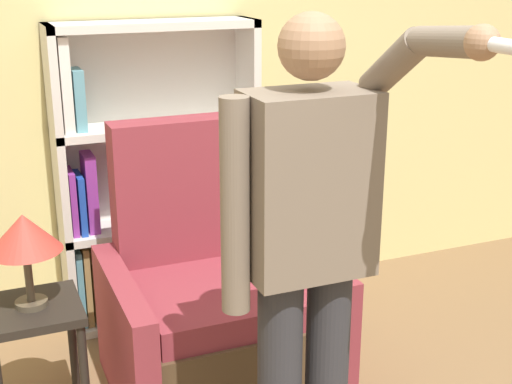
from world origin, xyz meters
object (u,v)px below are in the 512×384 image
side_table (35,332)px  table_lamp (24,236)px  armchair (214,307)px  person_standing (307,251)px  bookcase (144,179)px

side_table → table_lamp: bearing=0.0°
armchair → person_standing: bearing=-88.9°
side_table → person_standing: bearing=-45.1°
armchair → side_table: 0.80m
armchair → person_standing: (0.02, -0.89, 0.62)m
side_table → table_lamp: table_lamp is taller
bookcase → armchair: size_ratio=1.33×
person_standing → table_lamp: bearing=134.9°
bookcase → table_lamp: bookcase is taller
bookcase → table_lamp: 1.06m
bookcase → side_table: 1.10m
table_lamp → person_standing: bearing=-45.1°
bookcase → person_standing: 1.65m
person_standing → side_table: person_standing is taller
armchair → side_table: bearing=-174.0°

